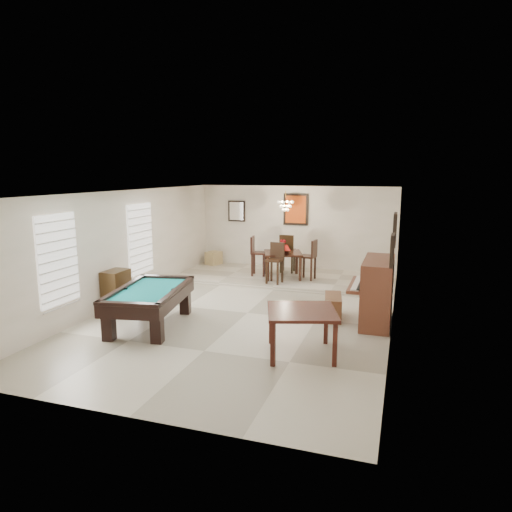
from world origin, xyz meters
The scene contains 26 objects.
ground_plane centered at (0.00, 0.00, -0.01)m, with size 6.00×9.00×0.02m, color beige.
wall_back centered at (0.00, 4.50, 1.30)m, with size 6.00×0.04×2.60m, color silver.
wall_front centered at (0.00, -4.50, 1.30)m, with size 6.00×0.04×2.60m, color silver.
wall_left centered at (-3.00, 0.00, 1.30)m, with size 0.04×9.00×2.60m, color silver.
wall_right centered at (3.00, 0.00, 1.30)m, with size 0.04×9.00×2.60m, color silver.
ceiling centered at (0.00, 0.00, 2.60)m, with size 6.00×9.00×0.04m, color white.
dining_step centered at (0.00, 3.25, 0.06)m, with size 6.00×2.50×0.12m, color beige.
window_left_front centered at (-2.97, -2.20, 1.40)m, with size 0.06×1.00×1.70m, color white.
window_left_rear centered at (-2.97, 0.60, 1.40)m, with size 0.06×1.00×1.70m, color white.
pool_table centered at (-1.56, -1.38, 0.36)m, with size 1.19×2.19×0.73m, color black, non-canonical shape.
square_table centered at (1.60, -1.87, 0.38)m, with size 1.11×1.11×0.77m, color black, non-canonical shape.
upright_piano centered at (2.54, 0.20, 0.65)m, with size 0.88×1.57×1.31m, color brown, non-canonical shape.
piano_bench centered at (1.81, 0.22, 0.24)m, with size 0.34×0.87×0.48m, color brown.
apothecary_chest centered at (-2.78, -0.74, 0.45)m, with size 0.40×0.60×0.91m, color black.
dining_table centered at (-0.01, 3.02, 0.54)m, with size 1.01×1.01×0.83m, color black, non-canonical shape.
flower_vase centered at (-0.01, 3.02, 1.07)m, with size 0.14×0.14×0.24m, color #9F0D16, non-canonical shape.
dining_chair_south centered at (-0.05, 2.31, 0.65)m, with size 0.39×0.39×1.06m, color black, non-canonical shape.
dining_chair_north centered at (-0.06, 3.75, 0.68)m, with size 0.41×0.41×1.11m, color black, non-canonical shape.
dining_chair_west centered at (-0.72, 3.07, 0.67)m, with size 0.41×0.41×1.11m, color black, non-canonical shape.
dining_chair_east centered at (0.69, 3.01, 0.67)m, with size 0.40×0.40×1.09m, color black, non-canonical shape.
corner_bench centered at (-2.56, 4.10, 0.32)m, with size 0.36×0.45×0.41m, color tan.
chandelier centered at (0.00, 3.20, 2.20)m, with size 0.44×0.44×0.60m, color #FFE5B2, non-canonical shape.
back_painting centered at (0.00, 4.46, 1.90)m, with size 0.75×0.06×0.95m, color #D84C14.
back_mirror centered at (-1.90, 4.46, 1.80)m, with size 0.55×0.06×0.65m, color white.
right_picture_upper centered at (2.96, 0.30, 1.90)m, with size 0.06×0.55×0.65m, color slate.
right_picture_lower centered at (2.96, -1.00, 1.70)m, with size 0.06×0.45×0.55m, color gray.
Camera 1 is at (3.13, -8.97, 3.01)m, focal length 32.00 mm.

